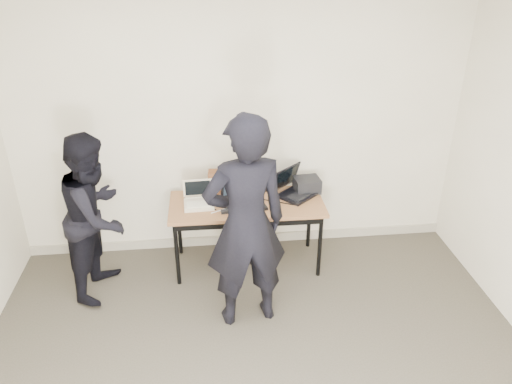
{
  "coord_description": "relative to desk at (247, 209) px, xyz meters",
  "views": [
    {
      "loc": [
        -0.33,
        -2.42,
        3.04
      ],
      "look_at": [
        0.1,
        1.6,
        0.95
      ],
      "focal_mm": 35.0,
      "sensor_mm": 36.0,
      "label": 1
    }
  ],
  "objects": [
    {
      "name": "room",
      "position": [
        -0.03,
        -1.82,
        0.69
      ],
      "size": [
        4.6,
        4.6,
        2.8
      ],
      "color": "#433D33",
      "rests_on": "ground"
    },
    {
      "name": "desk",
      "position": [
        0.0,
        0.0,
        0.0
      ],
      "size": [
        1.5,
        0.66,
        0.72
      ],
      "rotation": [
        0.0,
        0.0,
        -0.01
      ],
      "color": "brown",
      "rests_on": "ground"
    },
    {
      "name": "laptop_beige",
      "position": [
        -0.46,
        0.03,
        0.1
      ],
      "size": [
        0.29,
        0.29,
        0.23
      ],
      "rotation": [
        0.0,
        0.0,
        0.04
      ],
      "color": "beige",
      "rests_on": "desk"
    },
    {
      "name": "laptop_center",
      "position": [
        -0.04,
        -0.0,
        0.12
      ],
      "size": [
        0.44,
        0.43,
        0.29
      ],
      "rotation": [
        0.0,
        0.0,
        0.24
      ],
      "color": "black",
      "rests_on": "desk"
    },
    {
      "name": "laptop_right",
      "position": [
        0.49,
        0.15,
        0.12
      ],
      "size": [
        0.51,
        0.51,
        0.27
      ],
      "rotation": [
        0.0,
        0.0,
        0.73
      ],
      "color": "black",
      "rests_on": "desk"
    },
    {
      "name": "leather_satchel",
      "position": [
        -0.18,
        0.23,
        0.19
      ],
      "size": [
        0.37,
        0.2,
        0.25
      ],
      "rotation": [
        0.0,
        0.0,
        -0.06
      ],
      "color": "brown",
      "rests_on": "desk"
    },
    {
      "name": "tissue",
      "position": [
        -0.15,
        0.23,
        0.34
      ],
      "size": [
        0.13,
        0.1,
        0.08
      ],
      "primitive_type": "ellipsoid",
      "rotation": [
        0.0,
        0.0,
        -0.0
      ],
      "color": "white",
      "rests_on": "leather_satchel"
    },
    {
      "name": "equipment_box",
      "position": [
        0.63,
        0.19,
        0.13
      ],
      "size": [
        0.27,
        0.24,
        0.14
      ],
      "primitive_type": "cube",
      "rotation": [
        0.0,
        0.0,
        0.1
      ],
      "color": "black",
      "rests_on": "desk"
    },
    {
      "name": "power_brick",
      "position": [
        -0.22,
        -0.17,
        0.07
      ],
      "size": [
        0.08,
        0.05,
        0.03
      ],
      "primitive_type": "cube",
      "rotation": [
        0.0,
        0.0,
        0.11
      ],
      "color": "black",
      "rests_on": "desk"
    },
    {
      "name": "cables",
      "position": [
        0.05,
        0.0,
        0.06
      ],
      "size": [
        1.16,
        0.43,
        0.01
      ],
      "rotation": [
        0.0,
        0.0,
        -0.0
      ],
      "color": "black",
      "rests_on": "desk"
    },
    {
      "name": "person_typist",
      "position": [
        -0.08,
        -0.78,
        0.29
      ],
      "size": [
        0.76,
        0.57,
        1.9
      ],
      "primitive_type": "imported",
      "rotation": [
        0.0,
        0.0,
        3.32
      ],
      "color": "black",
      "rests_on": "ground"
    },
    {
      "name": "person_observer",
      "position": [
        -1.39,
        -0.2,
        0.12
      ],
      "size": [
        0.75,
        0.88,
        1.57
      ],
      "primitive_type": "imported",
      "rotation": [
        0.0,
        0.0,
        1.34
      ],
      "color": "black",
      "rests_on": "ground"
    },
    {
      "name": "baseboard",
      "position": [
        -0.03,
        0.41,
        -0.61
      ],
      "size": [
        4.5,
        0.03,
        0.1
      ],
      "primitive_type": "cube",
      "color": "#A9A08C",
      "rests_on": "ground"
    }
  ]
}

